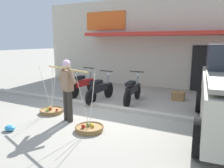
% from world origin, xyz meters
% --- Properties ---
extents(ground_plane, '(90.00, 90.00, 0.00)m').
position_xyz_m(ground_plane, '(0.00, 0.00, 0.00)').
color(ground_plane, '#9E998C').
extents(sidewalk_curb, '(20.00, 0.24, 0.10)m').
position_xyz_m(sidewalk_curb, '(0.00, 0.70, 0.05)').
color(sidewalk_curb, '#BAB4A5').
rests_on(sidewalk_curb, ground).
extents(fruit_vendor, '(1.80, 0.66, 1.70)m').
position_xyz_m(fruit_vendor, '(-0.45, -0.83, 0.98)').
color(fruit_vendor, '#2D2823').
rests_on(fruit_vendor, ground).
extents(fruit_basket_left_side, '(0.72, 0.72, 1.45)m').
position_xyz_m(fruit_basket_left_side, '(0.44, -1.14, 0.07)').
color(fruit_basket_left_side, '#9E7542').
rests_on(fruit_basket_left_side, ground).
extents(fruit_basket_right_side, '(0.72, 0.72, 1.45)m').
position_xyz_m(fruit_basket_right_side, '(-1.34, -0.52, 0.07)').
color(fruit_basket_right_side, '#9E7542').
rests_on(fruit_basket_right_side, ground).
extents(motorcycle_nearest_shop, '(0.54, 1.82, 1.09)m').
position_xyz_m(motorcycle_nearest_shop, '(-1.80, 1.81, 0.45)').
color(motorcycle_nearest_shop, black).
rests_on(motorcycle_nearest_shop, ground).
extents(motorcycle_second_in_row, '(0.54, 1.82, 1.09)m').
position_xyz_m(motorcycle_second_in_row, '(-0.68, 1.29, 0.45)').
color(motorcycle_second_in_row, black).
rests_on(motorcycle_second_in_row, ground).
extents(motorcycle_third_in_row, '(0.54, 1.82, 1.09)m').
position_xyz_m(motorcycle_third_in_row, '(0.45, 1.66, 0.45)').
color(motorcycle_third_in_row, black).
rests_on(motorcycle_third_in_row, ground).
extents(storefront_building, '(13.00, 6.00, 4.20)m').
position_xyz_m(storefront_building, '(0.58, 7.28, 2.10)').
color(storefront_building, beige).
rests_on(storefront_building, ground).
extents(plastic_litter_bag, '(0.28, 0.22, 0.14)m').
position_xyz_m(plastic_litter_bag, '(-1.30, -2.04, 0.07)').
color(plastic_litter_bag, '#3393D1').
rests_on(plastic_litter_bag, ground).
extents(wooden_crate, '(0.44, 0.36, 0.32)m').
position_xyz_m(wooden_crate, '(1.84, 2.81, 0.16)').
color(wooden_crate, olive).
rests_on(wooden_crate, ground).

